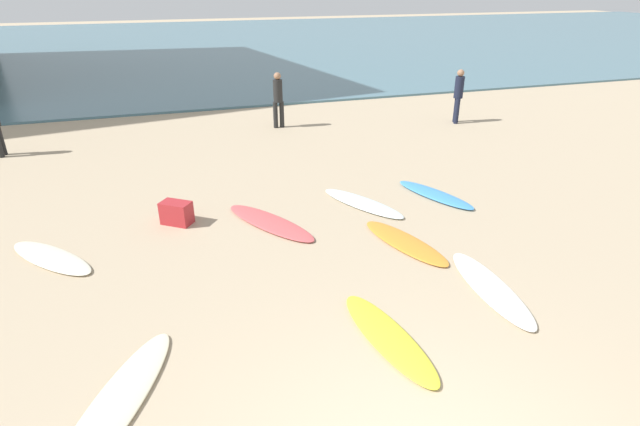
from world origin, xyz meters
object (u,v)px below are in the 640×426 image
object	(u,v)px
surfboard_5	(270,222)
beachgoer_far	(458,94)
surfboard_6	(115,406)
beach_cooler	(177,213)
surfboard_7	(51,258)
surfboard_2	(491,288)
surfboard_0	(362,203)
beachgoer_near	(278,97)
surfboard_1	(405,242)
surfboard_3	(435,195)
surfboard_4	(388,337)

from	to	relation	value
surfboard_5	beachgoer_far	distance (m)	9.07
surfboard_6	beach_cooler	distance (m)	4.51
surfboard_6	surfboard_7	size ratio (longest dim) A/B	1.25
surfboard_2	surfboard_0	bearing A→B (deg)	105.02
surfboard_5	beachgoer_far	xyz separation A→B (m)	(7.28, 5.35, 0.89)
surfboard_7	beachgoer_near	world-z (taller)	beachgoer_near
surfboard_1	surfboard_7	world-z (taller)	surfboard_7
surfboard_7	surfboard_0	bearing A→B (deg)	143.63
surfboard_0	surfboard_3	world-z (taller)	surfboard_3
surfboard_2	surfboard_5	distance (m)	4.12
beachgoer_far	beachgoer_near	bearing A→B (deg)	-79.47
surfboard_4	surfboard_7	distance (m)	5.69
surfboard_0	surfboard_5	world-z (taller)	surfboard_0
surfboard_4	surfboard_1	bearing A→B (deg)	-129.29
surfboard_6	beach_cooler	bearing A→B (deg)	-74.57
surfboard_0	surfboard_6	distance (m)	6.16
surfboard_3	surfboard_2	bearing A→B (deg)	52.84
surfboard_5	beachgoer_near	size ratio (longest dim) A/B	1.35
surfboard_2	surfboard_3	size ratio (longest dim) A/B	1.08
surfboard_5	beach_cooler	size ratio (longest dim) A/B	4.04
beach_cooler	surfboard_2	bearing A→B (deg)	-40.77
surfboard_3	beach_cooler	distance (m)	5.31
surfboard_3	beachgoer_near	distance (m)	6.64
beachgoer_near	surfboard_3	bearing A→B (deg)	-73.68
surfboard_1	surfboard_4	distance (m)	2.61
surfboard_5	surfboard_6	distance (m)	4.62
surfboard_2	beachgoer_far	size ratio (longest dim) A/B	1.27
surfboard_1	beach_cooler	size ratio (longest dim) A/B	3.56
surfboard_0	surfboard_4	world-z (taller)	same
beach_cooler	surfboard_4	bearing A→B (deg)	-60.91
beach_cooler	surfboard_6	bearing A→B (deg)	-101.53
beachgoer_far	surfboard_4	bearing A→B (deg)	-13.26
surfboard_0	beachgoer_far	xyz separation A→B (m)	(5.28, 5.06, 0.89)
surfboard_0	surfboard_1	xyz separation A→B (m)	(0.08, -1.77, -0.01)
surfboard_5	beachgoer_far	world-z (taller)	beachgoer_far
surfboard_0	beachgoer_near	size ratio (longest dim) A/B	1.23
surfboard_0	surfboard_5	size ratio (longest dim) A/B	0.91
surfboard_5	beachgoer_near	distance (m)	6.82
beachgoer_near	surfboard_1	bearing A→B (deg)	-87.97
surfboard_2	surfboard_7	world-z (taller)	surfboard_2
beachgoer_near	surfboard_0	bearing A→B (deg)	-88.02
surfboard_3	surfboard_5	size ratio (longest dim) A/B	0.87
surfboard_5	surfboard_7	xyz separation A→B (m)	(-3.73, -0.18, 0.00)
surfboard_4	surfboard_6	xyz separation A→B (m)	(-3.29, -0.13, -0.00)
surfboard_6	beachgoer_near	world-z (taller)	beachgoer_near
surfboard_2	beach_cooler	xyz separation A→B (m)	(-4.31, 3.72, 0.18)
surfboard_4	surfboard_5	distance (m)	3.79
beach_cooler	surfboard_3	bearing A→B (deg)	-3.74
surfboard_6	beachgoer_near	xyz separation A→B (m)	(4.30, 10.38, 0.90)
surfboard_3	surfboard_5	distance (m)	3.64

